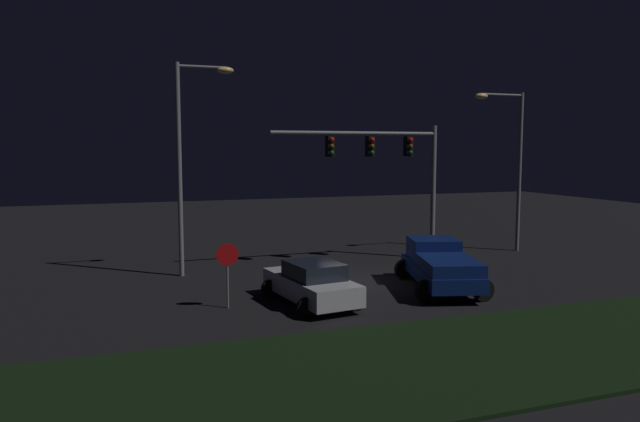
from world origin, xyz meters
TOP-DOWN VIEW (x-y plane):
  - ground_plane at (0.00, 0.00)m, footprint 80.00×80.00m
  - grass_median at (0.00, -9.40)m, footprint 26.14×6.41m
  - pickup_truck at (2.55, -2.29)m, footprint 3.88×5.75m
  - car_sedan at (-2.89, -2.87)m, footprint 2.86×4.60m
  - traffic_signal_gantry at (3.12, 3.37)m, footprint 8.32×0.56m
  - street_lamp_left at (-6.13, 3.40)m, footprint 2.46×0.44m
  - street_lamp_right at (10.36, 3.81)m, footprint 2.92×0.44m
  - stop_sign at (-5.75, -2.43)m, footprint 0.76×0.08m

SIDE VIEW (x-z plane):
  - ground_plane at x=0.00m, z-range 0.00..0.00m
  - grass_median at x=0.00m, z-range 0.00..0.10m
  - car_sedan at x=-2.89m, z-range -0.02..1.49m
  - pickup_truck at x=2.55m, z-range 0.10..1.90m
  - stop_sign at x=-5.75m, z-range 0.45..2.68m
  - traffic_signal_gantry at x=3.12m, z-range 1.65..8.15m
  - street_lamp_right at x=10.36m, z-range 1.09..9.37m
  - street_lamp_left at x=-6.13m, z-range 1.07..10.01m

